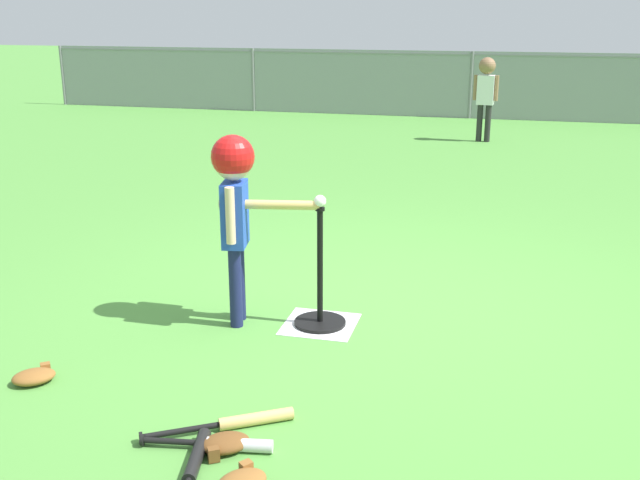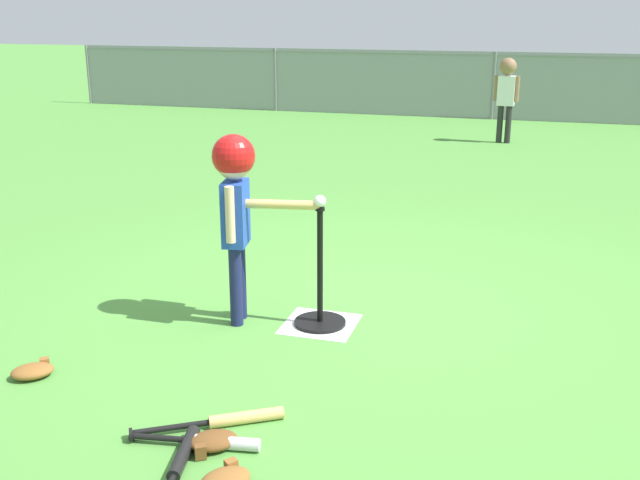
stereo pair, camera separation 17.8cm
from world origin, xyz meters
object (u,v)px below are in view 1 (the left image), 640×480
at_px(spare_bat_wood, 241,421).
at_px(glove_by_plate, 225,444).
at_px(batter_child, 235,192).
at_px(fielder_near_left, 486,88).
at_px(glove_outfield_drop, 34,376).
at_px(spare_bat_black, 194,466).
at_px(baseball_on_tee, 320,201).
at_px(batting_tee, 320,306).
at_px(spare_bat_silver, 226,444).

xyz_separation_m(spare_bat_wood, glove_by_plate, (-0.00, -0.20, 0.01)).
xyz_separation_m(batter_child, fielder_near_left, (1.17, 7.11, -0.07)).
bearing_deg(batter_child, glove_outfield_drop, -127.34).
relative_size(spare_bat_wood, spare_bat_black, 0.90).
bearing_deg(baseball_on_tee, batting_tee, 90.00).
bearing_deg(fielder_near_left, glove_by_plate, -95.02).
bearing_deg(spare_bat_silver, fielder_near_left, 84.99).
distance_m(batter_child, spare_bat_wood, 1.48).
height_order(batting_tee, glove_by_plate, batting_tee).
xyz_separation_m(fielder_near_left, glove_outfield_drop, (-1.95, -8.12, -0.74)).
bearing_deg(spare_bat_black, spare_bat_silver, 68.78).
distance_m(batter_child, glove_by_plate, 1.64).
bearing_deg(glove_by_plate, spare_bat_black, -111.01).
relative_size(batter_child, spare_bat_silver, 1.97).
distance_m(baseball_on_tee, fielder_near_left, 7.05).
bearing_deg(glove_outfield_drop, fielder_near_left, 76.53).
bearing_deg(baseball_on_tee, batter_child, -169.86).
bearing_deg(glove_outfield_drop, spare_bat_wood, -7.09).
xyz_separation_m(batting_tee, spare_bat_silver, (-0.07, -1.45, -0.10)).
xyz_separation_m(spare_bat_black, glove_outfield_drop, (-1.13, 0.54, 0.01)).
bearing_deg(baseball_on_tee, glove_outfield_drop, -139.05).
bearing_deg(batting_tee, glove_outfield_drop, -139.05).
relative_size(batter_child, spare_bat_black, 1.65).
relative_size(spare_bat_silver, spare_bat_wood, 0.94).
bearing_deg(spare_bat_black, spare_bat_wood, 79.52).
bearing_deg(baseball_on_tee, spare_bat_wood, -93.08).
bearing_deg(batter_child, spare_bat_black, -77.01).
relative_size(spare_bat_silver, glove_by_plate, 2.21).
xyz_separation_m(batter_child, spare_bat_black, (0.36, -1.55, -0.81)).
bearing_deg(glove_by_plate, spare_bat_silver, 57.68).
distance_m(batter_child, spare_bat_silver, 1.64).
relative_size(batting_tee, fielder_near_left, 0.63).
xyz_separation_m(spare_bat_silver, glove_by_plate, (-0.00, -0.00, 0.01)).
distance_m(baseball_on_tee, batter_child, 0.51).
bearing_deg(batter_child, glove_by_plate, -72.58).
bearing_deg(spare_bat_silver, spare_bat_black, -111.22).
bearing_deg(spare_bat_black, batter_child, 102.99).
xyz_separation_m(baseball_on_tee, fielder_near_left, (0.68, 7.02, -0.02)).
bearing_deg(fielder_near_left, spare_bat_wood, -95.14).
relative_size(batting_tee, spare_bat_silver, 1.26).
distance_m(spare_bat_black, glove_outfield_drop, 1.25).
relative_size(fielder_near_left, spare_bat_silver, 2.00).
height_order(batter_child, glove_by_plate, batter_child).
height_order(baseball_on_tee, fielder_near_left, fielder_near_left).
relative_size(batting_tee, glove_by_plate, 2.77).
distance_m(batting_tee, spare_bat_silver, 1.46).
distance_m(baseball_on_tee, glove_outfield_drop, 1.84).
bearing_deg(fielder_near_left, baseball_on_tee, -95.51).
xyz_separation_m(baseball_on_tee, glove_by_plate, (-0.07, -1.45, -0.75)).
height_order(spare_bat_silver, glove_outfield_drop, glove_outfield_drop).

